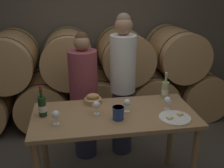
# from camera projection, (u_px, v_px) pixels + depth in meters

# --- Properties ---
(stone_wall_back) EXTENTS (10.00, 0.12, 3.20)m
(stone_wall_back) POSITION_uv_depth(u_px,v_px,m) (92.00, 14.00, 4.34)
(stone_wall_back) COLOR #60594F
(stone_wall_back) RESTS_ON ground_plane
(barrel_stack) EXTENTS (4.14, 0.97, 1.45)m
(barrel_stack) POSITION_uv_depth(u_px,v_px,m) (97.00, 79.00, 4.11)
(barrel_stack) COLOR tan
(barrel_stack) RESTS_ON ground_plane
(tasting_table) EXTENTS (1.57, 0.73, 0.91)m
(tasting_table) POSITION_uv_depth(u_px,v_px,m) (114.00, 125.00, 2.58)
(tasting_table) COLOR #99754C
(tasting_table) RESTS_ON ground_plane
(person_left) EXTENTS (0.34, 0.34, 1.59)m
(person_left) POSITION_uv_depth(u_px,v_px,m) (84.00, 97.00, 3.15)
(person_left) COLOR #2D334C
(person_left) RESTS_ON ground_plane
(person_right) EXTENTS (0.31, 0.31, 1.78)m
(person_right) POSITION_uv_depth(u_px,v_px,m) (123.00, 85.00, 3.17)
(person_right) COLOR #2D334C
(person_right) RESTS_ON ground_plane
(wine_bottle_red) EXTENTS (0.08, 0.08, 0.30)m
(wine_bottle_red) POSITION_uv_depth(u_px,v_px,m) (42.00, 106.00, 2.45)
(wine_bottle_red) COLOR #193819
(wine_bottle_red) RESTS_ON tasting_table
(wine_bottle_white) EXTENTS (0.08, 0.08, 0.30)m
(wine_bottle_white) POSITION_uv_depth(u_px,v_px,m) (165.00, 90.00, 2.83)
(wine_bottle_white) COLOR #ADBC7F
(wine_bottle_white) RESTS_ON tasting_table
(blue_crock) EXTENTS (0.11, 0.11, 0.12)m
(blue_crock) POSITION_uv_depth(u_px,v_px,m) (118.00, 113.00, 2.40)
(blue_crock) COLOR navy
(blue_crock) RESTS_ON tasting_table
(bread_basket) EXTENTS (0.18, 0.18, 0.11)m
(bread_basket) POSITION_uv_depth(u_px,v_px,m) (93.00, 99.00, 2.73)
(bread_basket) COLOR tan
(bread_basket) RESTS_ON tasting_table
(cheese_plate) EXTENTS (0.30, 0.30, 0.04)m
(cheese_plate) POSITION_uv_depth(u_px,v_px,m) (175.00, 118.00, 2.44)
(cheese_plate) COLOR white
(cheese_plate) RESTS_ON tasting_table
(wine_glass_far_left) EXTENTS (0.07, 0.07, 0.13)m
(wine_glass_far_left) POSITION_uv_depth(u_px,v_px,m) (56.00, 115.00, 2.31)
(wine_glass_far_left) COLOR white
(wine_glass_far_left) RESTS_ON tasting_table
(wine_glass_left) EXTENTS (0.07, 0.07, 0.13)m
(wine_glass_left) POSITION_uv_depth(u_px,v_px,m) (96.00, 105.00, 2.49)
(wine_glass_left) COLOR white
(wine_glass_left) RESTS_ON tasting_table
(wine_glass_center) EXTENTS (0.07, 0.07, 0.13)m
(wine_glass_center) POSITION_uv_depth(u_px,v_px,m) (127.00, 103.00, 2.54)
(wine_glass_center) COLOR white
(wine_glass_center) RESTS_ON tasting_table
(wine_glass_right) EXTENTS (0.07, 0.07, 0.13)m
(wine_glass_right) POSITION_uv_depth(u_px,v_px,m) (168.00, 101.00, 2.59)
(wine_glass_right) COLOR white
(wine_glass_right) RESTS_ON tasting_table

